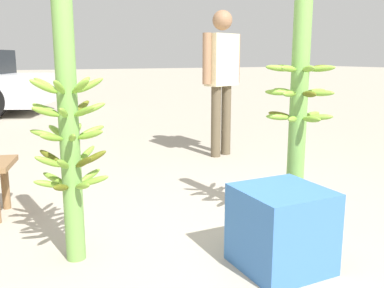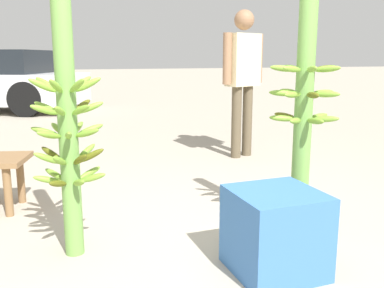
% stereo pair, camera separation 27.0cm
% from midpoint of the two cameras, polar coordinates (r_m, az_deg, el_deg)
% --- Properties ---
extents(ground_plane, '(80.00, 80.00, 0.00)m').
position_cam_midpoint_polar(ground_plane, '(2.52, 5.58, -16.31)').
color(ground_plane, '#A89E8C').
extents(banana_stalk_left, '(0.43, 0.43, 1.51)m').
position_cam_midpoint_polar(banana_stalk_left, '(2.52, -13.29, 1.60)').
color(banana_stalk_left, '#6B9E47').
rests_on(banana_stalk_left, ground_plane).
extents(banana_stalk_center, '(0.45, 0.46, 1.53)m').
position_cam_midpoint_polar(banana_stalk_center, '(2.92, 17.21, 3.68)').
color(banana_stalk_center, '#6B9E47').
rests_on(banana_stalk_center, ground_plane).
extents(vendor_person, '(0.61, 0.31, 1.70)m').
position_cam_midpoint_polar(vendor_person, '(5.06, 8.37, 9.69)').
color(vendor_person, brown).
rests_on(vendor_person, ground_plane).
extents(produce_crate, '(0.46, 0.46, 0.46)m').
position_cam_midpoint_polar(produce_crate, '(2.46, 14.20, -11.35)').
color(produce_crate, '#386BB2').
rests_on(produce_crate, ground_plane).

